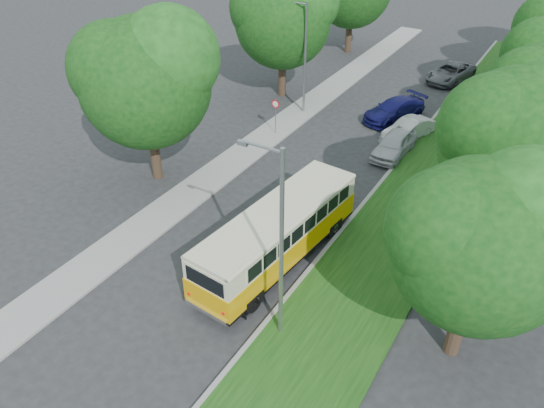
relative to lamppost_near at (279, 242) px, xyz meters
The scene contains 13 objects.
ground 6.56m from the lamppost_near, 149.28° to the left, with size 120.00×120.00×0.00m, color #29292B.
curb 8.66m from the lamppost_near, 94.62° to the left, with size 0.20×70.00×0.15m, color gray.
grass_verge 8.82m from the lamppost_near, 76.91° to the left, with size 4.50×70.00×0.13m, color #154412.
sidewalk 12.49m from the lamppost_near, 140.22° to the left, with size 2.20×70.00×0.12m, color gray.
treeline 20.58m from the lamppost_near, 92.96° to the left, with size 24.27×41.91×9.46m.
lamppost_near is the anchor object (origin of this frame).
lamppost_far 20.53m from the lamppost_near, 115.71° to the left, with size 1.71×0.16×7.50m.
warning_sign 17.10m from the lamppost_near, 121.02° to the left, with size 0.56×0.10×2.50m.
vintage_bus 5.19m from the lamppost_near, 120.76° to the left, with size 2.43×9.44×2.80m, color #F7AE07, non-canonical shape.
car_silver 16.31m from the lamppost_near, 94.39° to the left, with size 1.69×4.19×1.43m, color silver.
car_white 18.85m from the lamppost_near, 93.74° to the left, with size 1.34×3.84×1.27m, color silver.
car_blue 21.21m from the lamppost_near, 98.21° to the left, with size 1.98×4.87×1.41m, color navy.
car_grey 30.20m from the lamppost_near, 93.19° to the left, with size 2.30×4.99×1.39m, color #56575D.
Camera 1 is at (11.30, -14.79, 15.48)m, focal length 35.00 mm.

